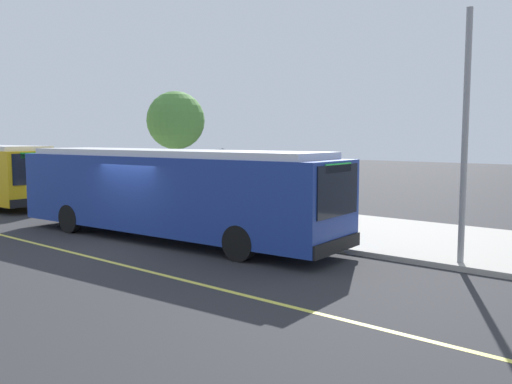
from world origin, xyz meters
name	(u,v)px	position (x,y,z in m)	size (l,w,h in m)	color
ground_plane	(137,242)	(0.00, 0.00, 0.00)	(120.00, 120.00, 0.00)	#2B2B2D
sidewalk_curb	(257,219)	(0.00, 6.00, 0.07)	(44.00, 6.40, 0.15)	#A8A399
lane_stripe_center	(75,253)	(0.00, -2.20, 0.00)	(36.00, 0.14, 0.01)	#E0D64C
transit_bus_main	(169,191)	(0.43, 1.01, 1.62)	(12.58, 3.40, 2.95)	navy
bus_shelter	(221,171)	(-2.04, 6.06, 1.92)	(2.90, 1.60, 2.48)	#333338
waiting_bench	(226,202)	(-1.66, 5.95, 0.63)	(1.60, 0.48, 0.95)	brown
route_sign_post	(223,175)	(0.20, 3.80, 1.96)	(0.44, 0.08, 2.80)	#333338
pedestrian_commuter	(240,198)	(0.76, 4.11, 1.12)	(0.24, 0.40, 1.69)	#282D47
street_tree_near_shelter	(176,121)	(-7.37, 8.28, 4.17)	(2.99, 2.99, 5.56)	brown
utility_pole	(465,138)	(9.19, 3.21, 3.35)	(0.16, 0.16, 6.40)	gray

